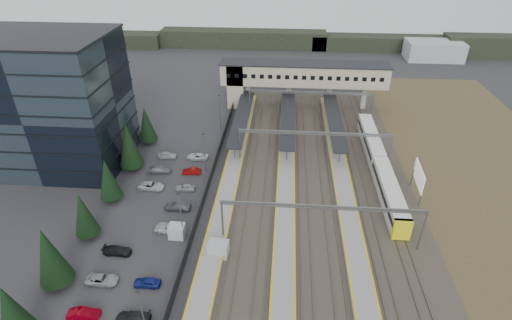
# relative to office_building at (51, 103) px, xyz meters

# --- Properties ---
(ground) EXTENTS (220.00, 220.00, 0.00)m
(ground) POSITION_rel_office_building_xyz_m (36.00, -12.00, -12.19)
(ground) COLOR #2B2B2D
(ground) RESTS_ON ground
(office_building) EXTENTS (24.30, 18.30, 24.30)m
(office_building) POSITION_rel_office_building_xyz_m (0.00, 0.00, 0.00)
(office_building) COLOR #394A56
(office_building) RESTS_ON ground
(conifer_row) EXTENTS (4.42, 49.82, 9.50)m
(conifer_row) POSITION_rel_office_building_xyz_m (14.00, -15.86, -7.36)
(conifer_row) COLOR black
(conifer_row) RESTS_ON ground
(car_park) EXTENTS (10.60, 44.38, 1.29)m
(car_park) POSITION_rel_office_building_xyz_m (22.66, -18.16, -11.58)
(car_park) COLOR #98979A
(car_park) RESTS_ON ground
(lampposts) EXTENTS (0.50, 53.25, 8.07)m
(lampposts) POSITION_rel_office_building_xyz_m (28.00, -10.75, -7.86)
(lampposts) COLOR slate
(lampposts) RESTS_ON ground
(fence) EXTENTS (0.08, 90.00, 2.00)m
(fence) POSITION_rel_office_building_xyz_m (29.50, -7.00, -11.19)
(fence) COLOR #26282B
(fence) RESTS_ON ground
(relay_cabin_near) EXTENTS (2.96, 2.27, 2.34)m
(relay_cabin_near) POSITION_rel_office_building_xyz_m (33.84, -23.32, -11.02)
(relay_cabin_near) COLOR #A7A8AC
(relay_cabin_near) RESTS_ON ground
(relay_cabin_far) EXTENTS (2.33, 1.95, 2.09)m
(relay_cabin_far) POSITION_rel_office_building_xyz_m (27.08, -19.93, -11.15)
(relay_cabin_far) COLOR #A7A8AC
(relay_cabin_far) RESTS_ON ground
(rail_corridor) EXTENTS (34.00, 90.00, 0.92)m
(rail_corridor) POSITION_rel_office_building_xyz_m (45.34, -7.00, -11.90)
(rail_corridor) COLOR #38332B
(rail_corridor) RESTS_ON ground
(canopies) EXTENTS (23.10, 30.00, 3.28)m
(canopies) POSITION_rel_office_building_xyz_m (43.00, 15.00, -8.27)
(canopies) COLOR black
(canopies) RESTS_ON ground
(footbridge) EXTENTS (40.40, 6.40, 11.20)m
(footbridge) POSITION_rel_office_building_xyz_m (43.70, 30.00, -4.26)
(footbridge) COLOR tan
(footbridge) RESTS_ON ground
(gantries) EXTENTS (28.40, 62.28, 7.17)m
(gantries) POSITION_rel_office_building_xyz_m (48.00, -9.00, -6.20)
(gantries) COLOR slate
(gantries) RESTS_ON ground
(train) EXTENTS (2.66, 36.97, 3.35)m
(train) POSITION_rel_office_building_xyz_m (60.00, -0.11, -10.29)
(train) COLOR silver
(train) RESTS_ON ground
(billboard) EXTENTS (0.55, 6.58, 5.70)m
(billboard) POSITION_rel_office_building_xyz_m (64.99, -6.63, -8.32)
(billboard) COLOR slate
(billboard) RESTS_ON ground
(scrub_east) EXTENTS (34.00, 120.00, 0.06)m
(scrub_east) POSITION_rel_office_building_xyz_m (81.00, -7.00, -12.16)
(scrub_east) COLOR #4A3F23
(scrub_east) RESTS_ON ground
(treeline_far) EXTENTS (170.00, 19.00, 7.00)m
(treeline_far) POSITION_rel_office_building_xyz_m (59.81, 80.28, -9.24)
(treeline_far) COLOR black
(treeline_far) RESTS_ON ground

